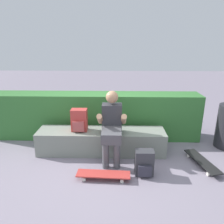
# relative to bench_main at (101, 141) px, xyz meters

# --- Properties ---
(ground_plane) EXTENTS (24.00, 24.00, 0.00)m
(ground_plane) POSITION_rel_bench_main_xyz_m (0.00, -0.40, -0.21)
(ground_plane) COLOR gray
(bench_main) EXTENTS (2.31, 0.51, 0.42)m
(bench_main) POSITION_rel_bench_main_xyz_m (0.00, 0.00, 0.00)
(bench_main) COLOR gray
(bench_main) RESTS_ON ground
(person_skater) EXTENTS (0.49, 0.62, 1.17)m
(person_skater) POSITION_rel_bench_main_xyz_m (0.20, -0.22, 0.42)
(person_skater) COLOR #333338
(person_skater) RESTS_ON ground
(skateboard_near_person) EXTENTS (0.81, 0.24, 0.09)m
(skateboard_near_person) POSITION_rel_bench_main_xyz_m (0.09, -0.84, -0.14)
(skateboard_near_person) COLOR #BC3833
(skateboard_near_person) RESTS_ON ground
(skateboard_beside_bench) EXTENTS (0.38, 0.82, 0.09)m
(skateboard_beside_bench) POSITION_rel_bench_main_xyz_m (1.70, -0.43, -0.14)
(skateboard_beside_bench) COLOR black
(skateboard_beside_bench) RESTS_ON ground
(backpack_on_bench) EXTENTS (0.28, 0.23, 0.40)m
(backpack_on_bench) POSITION_rel_bench_main_xyz_m (-0.39, -0.01, 0.41)
(backpack_on_bench) COLOR #B23833
(backpack_on_bench) RESTS_ON bench_main
(backpack_on_ground) EXTENTS (0.28, 0.23, 0.40)m
(backpack_on_ground) POSITION_rel_bench_main_xyz_m (0.71, -0.70, -0.02)
(backpack_on_ground) COLOR #333338
(backpack_on_ground) RESTS_ON ground
(hedge_row) EXTENTS (4.32, 0.53, 0.95)m
(hedge_row) POSITION_rel_bench_main_xyz_m (-0.18, 0.68, 0.26)
(hedge_row) COLOR #336F32
(hedge_row) RESTS_ON ground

